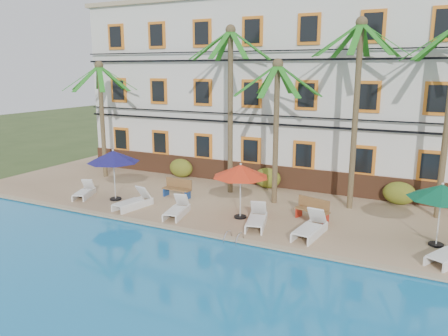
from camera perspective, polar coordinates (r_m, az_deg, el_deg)
The scene contains 23 objects.
ground at distance 17.98m, azimuth -0.87°, elevation -8.52°, with size 100.00×100.00×0.00m, color #384C23.
pool_deck at distance 22.26m, azimuth 5.05°, elevation -3.99°, with size 30.00×12.00×0.25m, color tan.
swimming_pool at distance 12.76m, azimuth -16.21°, elevation -18.05°, with size 26.00×12.00×0.20m, color #1A83C8.
pool_coping at distance 17.14m, azimuth -2.27°, elevation -8.62°, with size 30.00×0.35×0.06m, color tan.
hotel_building at distance 26.05m, azimuth 9.36°, elevation 10.08°, with size 25.40×6.44×10.22m.
palm_a at distance 26.43m, azimuth -15.74°, elevation 8.20°, with size 4.16×4.16×6.74m.
palm_b at distance 22.01m, azimuth 0.85°, elevation 10.35°, with size 4.16×4.16×8.39m.
palm_c at distance 20.37m, azimuth 6.87°, elevation 7.38°, with size 4.16×4.16×6.76m.
palm_d at distance 20.20m, azimuth 16.99°, elevation 9.71°, with size 4.16×4.16×8.47m.
shrub_left at distance 26.02m, azimuth -5.63°, elevation 0.00°, with size 1.50×0.90×1.10m, color #1E5017.
shrub_mid at distance 23.65m, azimuth 5.68°, elevation -1.30°, with size 1.50×0.90×1.10m, color #1E5017.
shrub_right at distance 22.27m, azimuth 21.93°, elevation -3.07°, with size 1.50×0.90×1.10m, color #1E5017.
umbrella_blue at distance 21.70m, azimuth -14.26°, elevation 1.43°, with size 2.53×2.53×2.53m.
umbrella_red at distance 18.45m, azimuth 2.19°, elevation -0.42°, with size 2.43×2.43×2.43m.
umbrella_green at distance 17.32m, azimuth 26.58°, elevation -2.84°, with size 2.37×2.37×2.37m.
lounger_a at distance 23.07m, azimuth -17.76°, elevation -2.96°, with size 1.21×1.82×0.81m.
lounger_b at distance 20.67m, azimuth -11.74°, elevation -4.31°, with size 1.03×2.06×0.93m.
lounger_c at distance 19.30m, azimuth -6.14°, elevation -5.40°, with size 1.03×1.95×0.87m.
lounger_d at distance 18.01m, azimuth 4.28°, elevation -6.65°, with size 1.18×2.08×0.93m.
lounger_e at distance 17.29m, azimuth 11.21°, elevation -7.66°, with size 0.95×2.13×0.97m.
bench_left at distance 22.00m, azimuth -6.09°, elevation -2.61°, with size 1.51×0.52×0.93m.
bench_right at distance 19.03m, azimuth 11.57°, elevation -5.27°, with size 1.57×0.86×0.93m.
pool_ladder at distance 16.56m, azimuth 1.29°, elevation -9.51°, with size 0.54×0.74×0.74m.
Camera 1 is at (7.70, -14.88, 6.54)m, focal length 35.00 mm.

